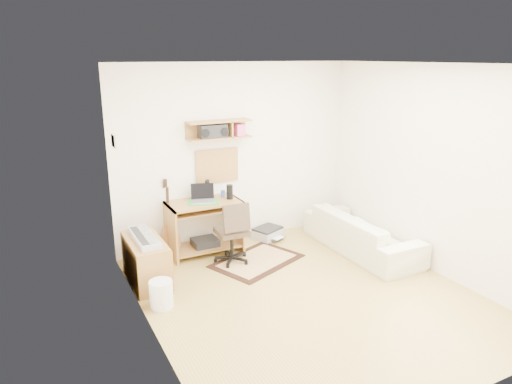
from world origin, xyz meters
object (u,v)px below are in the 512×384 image
task_chair (232,231)px  sofa (362,226)px  desk (205,227)px  cabinet (146,261)px  printer (268,233)px

task_chair → sofa: bearing=-12.6°
desk → sofa: size_ratio=0.53×
cabinet → sofa: (2.96, -0.43, 0.09)m
desk → task_chair: size_ratio=1.15×
desk → sofa: (2.00, -0.96, -0.01)m
printer → task_chair: bearing=-170.0°
desk → cabinet: desk is taller
desk → printer: desk is taller
task_chair → sofa: 1.86m
task_chair → cabinet: size_ratio=0.97×
desk → cabinet: size_ratio=1.11×
task_chair → desk: bearing=116.0°
printer → sofa: bearing=-70.2°
cabinet → sofa: bearing=-8.2°
desk → sofa: 2.21m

